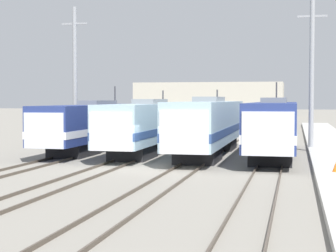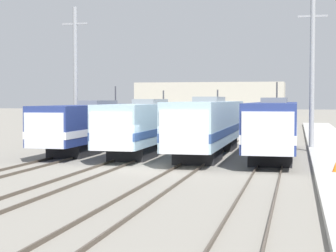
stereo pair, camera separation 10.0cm
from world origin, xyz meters
name	(u,v)px [view 1 (the left image)]	position (x,y,z in m)	size (l,w,h in m)	color
ground_plane	(148,168)	(0.00, 0.00, 0.00)	(400.00, 400.00, 0.00)	gray
rail_pair_far_left	(38,164)	(-6.94, 0.00, 0.07)	(1.51, 120.00, 0.15)	#4C4238
rail_pair_center_left	(110,166)	(-2.31, 0.00, 0.07)	(1.51, 120.00, 0.15)	#4C4238
rail_pair_center_right	(187,168)	(2.31, 0.00, 0.07)	(1.51, 120.00, 0.15)	#4C4238
rail_pair_far_right	(268,170)	(6.94, 0.00, 0.07)	(1.51, 120.00, 0.15)	#4C4238
locomotive_far_left	(95,125)	(-6.94, 10.11, 2.05)	(2.93, 19.81, 5.18)	black
locomotive_center_left	(149,125)	(-2.31, 8.98, 2.09)	(2.96, 18.78, 4.77)	#232326
locomotive_center_right	(208,125)	(2.31, 8.10, 2.17)	(3.10, 18.95, 4.80)	#232326
locomotive_far_right	(274,127)	(6.94, 8.11, 2.14)	(3.11, 18.92, 5.38)	black
catenary_tower_left	(75,75)	(-9.97, 13.37, 6.08)	(2.26, 0.38, 11.87)	gray
catenary_tower_right	(312,73)	(9.59, 13.37, 6.08)	(2.26, 0.38, 11.87)	gray
traffic_cone	(336,167)	(10.45, -1.82, 0.59)	(0.35, 0.35, 0.51)	orange
depot_building	(210,100)	(-10.82, 96.84, 3.91)	(33.10, 14.11, 7.82)	#B2AD9E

